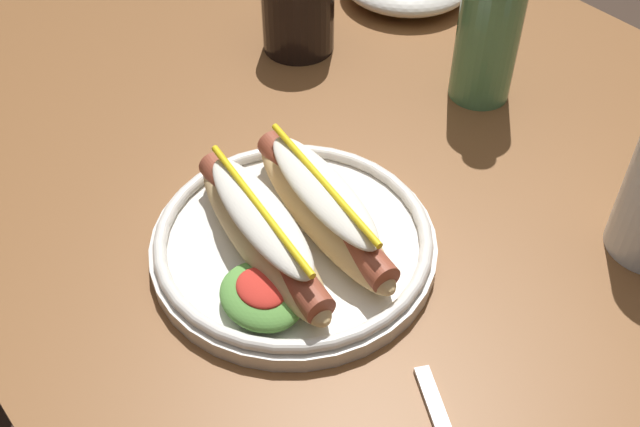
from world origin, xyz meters
The scene contains 4 objects.
dining_table centered at (0.00, 0.00, 0.64)m, with size 1.42×0.82×0.74m.
hot_dog_plate centered at (0.03, -0.15, 0.77)m, with size 0.25×0.25×0.08m.
soda_cup centered at (-0.23, 0.06, 0.79)m, with size 0.08×0.08×0.10m, color black.
glass_bottle centered at (-0.03, 0.16, 0.83)m, with size 0.07×0.07×0.23m.
Camera 1 is at (0.40, -0.42, 1.25)m, focal length 43.21 mm.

